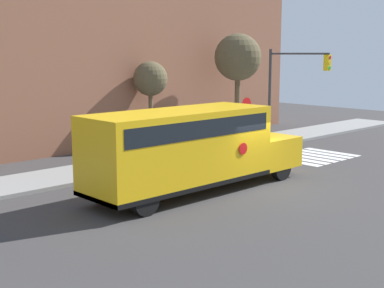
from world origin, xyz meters
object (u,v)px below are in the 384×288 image
at_px(traffic_light, 289,82).
at_px(tree_near_sidewalk, 238,58).
at_px(school_bus, 189,146).
at_px(tree_far_sidewalk, 150,80).
at_px(stop_sign, 246,116).

height_order(traffic_light, tree_near_sidewalk, tree_near_sidewalk).
xyz_separation_m(school_bus, tree_near_sidewalk, (11.21, 7.59, 3.10)).
bearing_deg(tree_far_sidewalk, school_bus, -121.52).
height_order(tree_near_sidewalk, tree_far_sidewalk, tree_near_sidewalk).
bearing_deg(tree_near_sidewalk, tree_far_sidewalk, 167.06).
distance_m(traffic_light, tree_far_sidewalk, 7.53).
relative_size(school_bus, tree_near_sidewalk, 1.51).
xyz_separation_m(traffic_light, tree_near_sidewalk, (0.83, 4.39, 1.26)).
bearing_deg(stop_sign, tree_near_sidewalk, 47.76).
relative_size(school_bus, traffic_light, 1.78).
xyz_separation_m(school_bus, stop_sign, (8.26, 4.34, 0.10)).
height_order(school_bus, traffic_light, traffic_light).
height_order(stop_sign, tree_near_sidewalk, tree_near_sidewalk).
relative_size(traffic_light, tree_far_sidewalk, 1.14).
bearing_deg(tree_far_sidewalk, traffic_light, -49.30).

